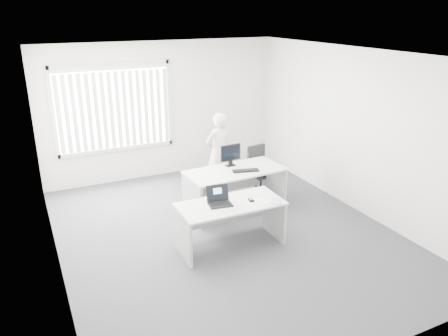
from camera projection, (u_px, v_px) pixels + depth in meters
name	position (u px, v px, depth m)	size (l,w,h in m)	color
ground	(226.00, 233.00, 7.01)	(6.00, 6.00, 0.00)	#4D4C54
wall_back	(163.00, 110.00, 9.06)	(5.00, 0.02, 2.80)	silver
wall_front	(369.00, 241.00, 3.99)	(5.00, 0.02, 2.80)	silver
wall_left	(48.00, 177.00, 5.50)	(0.02, 6.00, 2.80)	silver
wall_right	(356.00, 131.00, 7.54)	(0.02, 6.00, 2.80)	silver
ceiling	(226.00, 54.00, 6.04)	(5.00, 6.00, 0.02)	silver
window	(114.00, 108.00, 8.56)	(2.32, 0.06, 1.76)	silver
blinds	(115.00, 110.00, 8.52)	(2.20, 0.10, 1.50)	white
desk_near	(230.00, 215.00, 6.47)	(1.56, 0.74, 0.71)	white
desk_far	(235.00, 182.00, 7.59)	(1.74, 0.89, 0.78)	white
office_chair	(260.00, 179.00, 8.45)	(0.60, 0.60, 0.93)	black
person	(219.00, 152.00, 8.45)	(0.57, 0.37, 1.55)	silver
laptop	(220.00, 197.00, 6.29)	(0.33, 0.30, 0.26)	black
paper_sheet	(255.00, 201.00, 6.47)	(0.27, 0.19, 0.00)	white
mouse	(251.00, 199.00, 6.47)	(0.07, 0.11, 0.05)	#B3B3B5
booklet	(277.00, 201.00, 6.45)	(0.16, 0.22, 0.01)	white
keyboard	(246.00, 171.00, 7.45)	(0.45, 0.15, 0.02)	black
monitor	(230.00, 155.00, 7.65)	(0.39, 0.12, 0.39)	black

